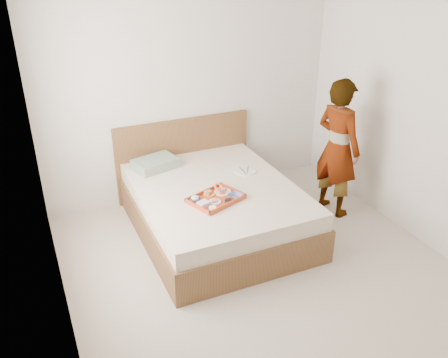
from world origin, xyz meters
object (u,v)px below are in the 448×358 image
person (338,148)px  bed (216,209)px  tray (216,198)px  dinner_plate (245,171)px

person → bed: bearing=71.3°
tray → person: bearing=-15.7°
dinner_plate → person: size_ratio=0.16×
bed → dinner_plate: bearing=24.3°
tray → person: person is taller
bed → tray: tray is taller
tray → person: (1.51, 0.13, 0.22)m
bed → dinner_plate: 0.55m
bed → tray: bearing=-113.0°
bed → tray: 0.41m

